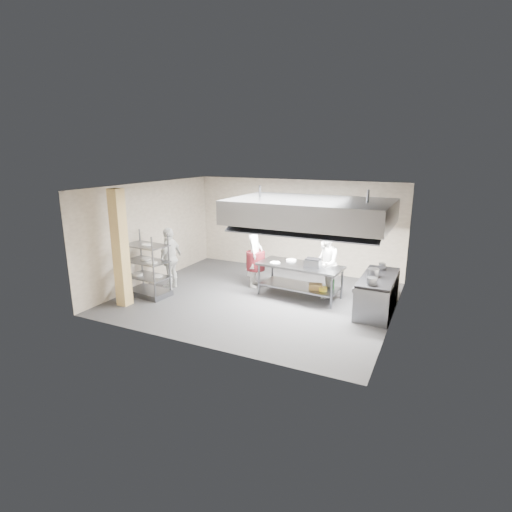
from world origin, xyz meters
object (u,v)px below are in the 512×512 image
at_px(island, 300,281).
at_px(cooking_range, 377,295).
at_px(pass_rack, 147,264).
at_px(chef_line, 325,264).
at_px(chef_plating, 170,258).
at_px(griddle, 313,263).
at_px(chef_head, 254,254).
at_px(stockpot, 373,273).

bearing_deg(island, cooking_range, 1.62).
distance_m(pass_rack, chef_line, 4.83).
xyz_separation_m(chef_plating, griddle, (3.97, 0.88, 0.11)).
height_order(pass_rack, griddle, pass_rack).
xyz_separation_m(pass_rack, chef_head, (2.30, 1.97, 0.10)).
bearing_deg(pass_rack, chef_head, 46.86).
distance_m(chef_head, chef_plating, 2.43).
bearing_deg(chef_head, chef_line, -105.40).
relative_size(chef_plating, stockpot, 6.29).
height_order(griddle, stockpot, griddle).
relative_size(pass_rack, chef_line, 0.95).
relative_size(cooking_range, chef_line, 1.07).
relative_size(chef_line, stockpot, 6.53).
relative_size(chef_head, griddle, 4.72).
xyz_separation_m(cooking_range, chef_plating, (-5.68, -0.82, 0.48)).
relative_size(island, pass_rack, 1.29).
bearing_deg(cooking_range, stockpot, -145.71).
height_order(chef_line, griddle, chef_line).
height_order(pass_rack, cooking_range, pass_rack).
height_order(island, griddle, griddle).
distance_m(pass_rack, chef_plating, 0.78).
bearing_deg(stockpot, pass_rack, -165.53).
bearing_deg(pass_rack, chef_line, 30.46).
bearing_deg(chef_plating, chef_head, 114.24).
relative_size(island, stockpot, 7.97).
xyz_separation_m(island, chef_line, (0.60, 0.29, 0.48)).
bearing_deg(chef_head, stockpot, -113.72).
distance_m(island, cooking_range, 2.08).
distance_m(island, chef_plating, 3.75).
distance_m(cooking_range, chef_head, 3.65).
distance_m(chef_head, chef_line, 2.10).
xyz_separation_m(island, chef_plating, (-3.60, -0.94, 0.44)).
bearing_deg(island, chef_line, 30.79).
height_order(cooking_range, chef_head, chef_head).
distance_m(cooking_range, chef_plating, 5.76).
bearing_deg(chef_line, chef_plating, -88.76).
relative_size(chef_plating, griddle, 4.34).
distance_m(griddle, stockpot, 1.59).
xyz_separation_m(island, stockpot, (1.95, -0.21, 0.54)).
bearing_deg(chef_head, griddle, -115.98).
bearing_deg(griddle, stockpot, -7.30).
height_order(chef_plating, stockpot, chef_plating).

